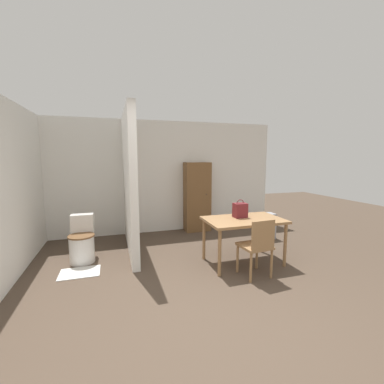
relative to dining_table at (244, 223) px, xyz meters
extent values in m
plane|color=#4C3D30|center=(-0.99, -1.27, -0.65)|extent=(16.00, 16.00, 0.00)
cube|color=white|center=(-0.99, 2.23, 0.60)|extent=(5.60, 0.12, 2.50)
cube|color=white|center=(-3.35, 0.45, 0.60)|extent=(0.12, 4.44, 2.50)
cube|color=white|center=(-1.68, 1.17, 0.60)|extent=(0.12, 2.02, 2.50)
cube|color=#997047|center=(0.00, 0.00, 0.06)|extent=(1.23, 0.77, 0.04)
cylinder|color=#997047|center=(-0.55, -0.32, -0.31)|extent=(0.05, 0.05, 0.69)
cylinder|color=#997047|center=(0.55, -0.32, -0.31)|extent=(0.05, 0.05, 0.69)
cylinder|color=#997047|center=(-0.55, 0.32, -0.31)|extent=(0.05, 0.05, 0.69)
cylinder|color=#997047|center=(0.55, 0.32, -0.31)|extent=(0.05, 0.05, 0.69)
cube|color=#997047|center=(-0.06, -0.44, -0.21)|extent=(0.43, 0.43, 0.04)
cube|color=#997047|center=(-0.05, -0.63, 0.00)|extent=(0.36, 0.06, 0.40)
cylinder|color=#997047|center=(-0.25, -0.29, -0.44)|extent=(0.04, 0.04, 0.42)
cylinder|color=#997047|center=(0.10, -0.26, -0.44)|extent=(0.04, 0.04, 0.42)
cylinder|color=#997047|center=(-0.22, -0.63, -0.44)|extent=(0.04, 0.04, 0.42)
cylinder|color=#997047|center=(0.12, -0.60, -0.44)|extent=(0.04, 0.04, 0.42)
cylinder|color=white|center=(-2.49, 0.80, -0.44)|extent=(0.39, 0.39, 0.43)
cylinder|color=brown|center=(-2.49, 0.80, -0.21)|extent=(0.41, 0.41, 0.02)
cube|color=white|center=(-2.49, 1.06, -0.07)|extent=(0.36, 0.18, 0.31)
cube|color=maroon|center=(-0.01, 0.11, 0.19)|extent=(0.21, 0.16, 0.23)
torus|color=maroon|center=(-0.01, 0.11, 0.31)|extent=(0.13, 0.01, 0.13)
cube|color=brown|center=(-0.12, 1.98, 0.14)|extent=(0.58, 0.34, 1.58)
sphere|color=black|center=(0.04, 1.80, 0.22)|extent=(0.02, 0.02, 0.02)
cube|color=silver|center=(-2.49, 0.38, -0.65)|extent=(0.56, 0.40, 0.01)
cube|color=#9E9EA3|center=(1.07, 0.98, -0.38)|extent=(0.35, 0.24, 0.53)
camera|label=1|loc=(-1.98, -3.55, 1.05)|focal=24.00mm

